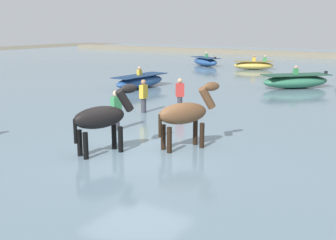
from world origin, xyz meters
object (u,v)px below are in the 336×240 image
object	(u,v)px
horse_trailing_bay	(186,115)
boat_mid_outer	(140,81)
person_onlooker_left	(144,99)
horse_lead_black	(102,119)
boat_mid_channel	(205,62)
boat_distant_west	(296,81)
person_onlooker_right	(116,113)
person_wading_close	(180,97)
boat_distant_east	(254,65)

from	to	relation	value
horse_trailing_bay	boat_mid_outer	bearing A→B (deg)	132.95
boat_mid_outer	person_onlooker_left	bearing A→B (deg)	-52.05
horse_lead_black	boat_mid_channel	xyz separation A→B (m)	(-9.57, 23.83, -0.60)
boat_mid_outer	boat_distant_west	xyz separation A→B (m)	(7.34, 4.62, 0.03)
horse_trailing_bay	person_onlooker_left	size ratio (longest dim) A/B	1.31
horse_trailing_bay	person_onlooker_right	xyz separation A→B (m)	(-3.00, 0.56, -0.40)
boat_mid_outer	boat_distant_west	world-z (taller)	boat_distant_west
person_wading_close	person_onlooker_left	world-z (taller)	same
boat_mid_outer	horse_trailing_bay	bearing A→B (deg)	-47.05
person_onlooker_right	boat_distant_west	bearing A→B (deg)	80.21
boat_distant_west	person_onlooker_left	world-z (taller)	person_onlooker_left
horse_trailing_bay	person_onlooker_left	xyz separation A→B (m)	(-3.91, 3.33, -0.40)
horse_lead_black	person_onlooker_right	distance (m)	2.62
horse_lead_black	boat_distant_west	size ratio (longest dim) A/B	0.57
boat_mid_channel	person_onlooker_right	bearing A→B (deg)	-69.25
boat_mid_channel	person_onlooker_right	world-z (taller)	person_onlooker_right
horse_trailing_bay	person_wading_close	bearing A→B (deg)	123.16
boat_distant_east	person_wading_close	xyz separation A→B (m)	(3.62, -17.15, 0.24)
person_wading_close	person_onlooker_left	distance (m)	1.51
boat_distant_west	boat_mid_channel	size ratio (longest dim) A/B	1.09
boat_mid_channel	horse_trailing_bay	bearing A→B (deg)	-63.24
boat_distant_east	person_wading_close	world-z (taller)	person_wading_close
horse_trailing_bay	person_onlooker_left	world-z (taller)	horse_trailing_bay
horse_lead_black	person_wading_close	world-z (taller)	horse_lead_black
horse_trailing_bay	boat_mid_outer	world-z (taller)	horse_trailing_bay
boat_mid_outer	person_wading_close	bearing A→B (deg)	-39.31
horse_lead_black	person_wading_close	distance (m)	6.25
person_onlooker_right	horse_trailing_bay	bearing A→B (deg)	-10.61
person_onlooker_right	person_onlooker_left	bearing A→B (deg)	108.32
horse_lead_black	person_wading_close	size ratio (longest dim) A/B	1.31
boat_mid_outer	boat_distant_east	size ratio (longest dim) A/B	1.18
boat_mid_outer	boat_mid_channel	distance (m)	13.81
boat_mid_outer	person_wading_close	world-z (taller)	person_wading_close
boat_mid_outer	boat_distant_west	size ratio (longest dim) A/B	1.02
horse_trailing_bay	boat_mid_channel	xyz separation A→B (m)	(-11.20, 22.20, -0.60)
boat_distant_east	person_wading_close	size ratio (longest dim) A/B	2.00
boat_distant_west	person_onlooker_left	bearing A→B (deg)	-107.30
horse_trailing_bay	boat_distant_west	xyz separation A→B (m)	(-0.79, 13.35, -0.58)
boat_mid_outer	person_wading_close	xyz separation A→B (m)	(5.21, -4.27, 0.21)
boat_mid_channel	boat_distant_east	size ratio (longest dim) A/B	1.06
boat_mid_channel	person_wading_close	xyz separation A→B (m)	(8.28, -17.73, 0.20)
boat_mid_channel	horse_lead_black	bearing A→B (deg)	-68.12
horse_lead_black	boat_mid_outer	world-z (taller)	horse_lead_black
boat_distant_west	boat_mid_channel	xyz separation A→B (m)	(-10.41, 8.85, -0.02)
horse_lead_black	boat_distant_west	xyz separation A→B (m)	(0.83, 14.98, -0.58)
boat_mid_outer	horse_lead_black	bearing A→B (deg)	-57.89
boat_mid_channel	boat_mid_outer	bearing A→B (deg)	-77.17
person_wading_close	person_onlooker_right	distance (m)	3.91
person_onlooker_right	person_onlooker_left	xyz separation A→B (m)	(-0.92, 2.76, 0.00)
horse_trailing_bay	person_wading_close	size ratio (longest dim) A/B	1.31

